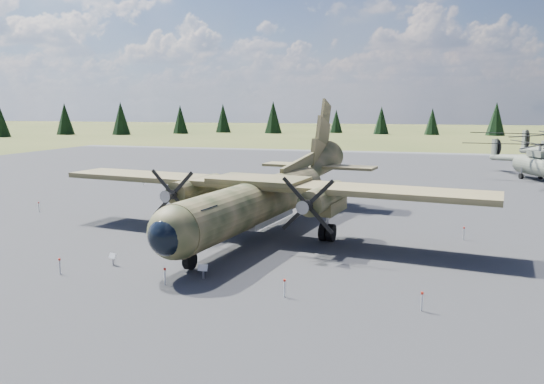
# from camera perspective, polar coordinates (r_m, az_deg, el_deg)

# --- Properties ---
(ground) EXTENTS (500.00, 500.00, 0.00)m
(ground) POSITION_cam_1_polar(r_m,az_deg,el_deg) (39.29, -4.90, -3.49)
(ground) COLOR brown
(ground) RESTS_ON ground
(apron) EXTENTS (120.00, 120.00, 0.04)m
(apron) POSITION_cam_1_polar(r_m,az_deg,el_deg) (48.57, -0.66, -1.04)
(apron) COLOR #5A5B5F
(apron) RESTS_ON ground
(transport_plane) EXTENTS (30.01, 27.08, 9.87)m
(transport_plane) POSITION_cam_1_polar(r_m,az_deg,el_deg) (36.17, -0.67, 0.03)
(transport_plane) COLOR #323B1F
(transport_plane) RESTS_ON ground
(helicopter_near) EXTENTS (22.33, 22.33, 4.39)m
(helicopter_near) POSITION_cam_1_polar(r_m,az_deg,el_deg) (69.96, 26.65, 3.67)
(helicopter_near) COLOR slate
(helicopter_near) RESTS_ON ground
(info_placard_left) EXTENTS (0.46, 0.27, 0.68)m
(info_placard_left) POSITION_cam_1_polar(r_m,az_deg,el_deg) (30.37, -16.75, -6.73)
(info_placard_left) COLOR gray
(info_placard_left) RESTS_ON ground
(info_placard_right) EXTENTS (0.50, 0.24, 0.78)m
(info_placard_right) POSITION_cam_1_polar(r_m,az_deg,el_deg) (27.03, -7.44, -8.24)
(info_placard_right) COLOR gray
(info_placard_right) RESTS_ON ground
(barrier_fence) EXTENTS (33.12, 29.62, 0.85)m
(barrier_fence) POSITION_cam_1_polar(r_m,az_deg,el_deg) (39.28, -5.58, -2.75)
(barrier_fence) COLOR silver
(barrier_fence) RESTS_ON ground
(treeline) EXTENTS (291.60, 297.77, 11.00)m
(treeline) POSITION_cam_1_polar(r_m,az_deg,el_deg) (36.12, -12.81, 2.97)
(treeline) COLOR black
(treeline) RESTS_ON ground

